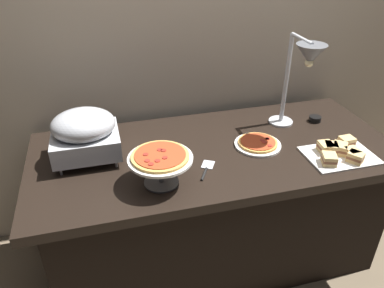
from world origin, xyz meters
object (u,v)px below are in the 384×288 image
at_px(sauce_cup_near, 315,119).
at_px(pizza_plate_center, 160,160).
at_px(sandwich_platter, 339,152).
at_px(pizza_plate_front, 258,144).
at_px(heat_lamp, 305,64).
at_px(serving_spatula, 206,169).
at_px(chafing_dish, 85,133).

bearing_deg(sauce_cup_near, pizza_plate_center, -159.90).
bearing_deg(sandwich_platter, pizza_plate_front, 150.23).
bearing_deg(pizza_plate_center, sauce_cup_near, 20.10).
distance_m(heat_lamp, pizza_plate_front, 0.47).
bearing_deg(pizza_plate_front, pizza_plate_center, -161.02).
xyz_separation_m(heat_lamp, sauce_cup_near, (0.20, 0.12, -0.40)).
distance_m(heat_lamp, serving_spatula, 0.73).
distance_m(heat_lamp, sandwich_platter, 0.48).
bearing_deg(chafing_dish, sauce_cup_near, 3.08).
bearing_deg(serving_spatula, heat_lamp, 19.22).
relative_size(chafing_dish, serving_spatula, 1.95).
xyz_separation_m(chafing_dish, sauce_cup_near, (1.31, 0.07, -0.13)).
height_order(chafing_dish, pizza_plate_center, chafing_dish).
relative_size(heat_lamp, pizza_plate_front, 2.15).
relative_size(pizza_plate_front, sandwich_platter, 0.72).
height_order(pizza_plate_center, serving_spatula, pizza_plate_center).
relative_size(sandwich_platter, sauce_cup_near, 4.94).
height_order(pizza_plate_front, sauce_cup_near, same).
bearing_deg(serving_spatula, sandwich_platter, -5.01).
relative_size(pizza_plate_center, serving_spatula, 1.76).
xyz_separation_m(heat_lamp, serving_spatula, (-0.57, -0.20, -0.41)).
bearing_deg(heat_lamp, pizza_plate_center, -162.81).
bearing_deg(sauce_cup_near, heat_lamp, -149.61).
relative_size(heat_lamp, serving_spatula, 3.21).
height_order(pizza_plate_front, serving_spatula, pizza_plate_front).
bearing_deg(pizza_plate_front, heat_lamp, 12.89).
xyz_separation_m(chafing_dish, sandwich_platter, (1.22, -0.31, -0.12)).
relative_size(heat_lamp, sauce_cup_near, 7.60).
bearing_deg(heat_lamp, chafing_dish, 177.48).
height_order(sandwich_platter, sauce_cup_near, sandwich_platter).
xyz_separation_m(sandwich_platter, sauce_cup_near, (0.09, 0.38, -0.01)).
height_order(chafing_dish, pizza_plate_front, chafing_dish).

